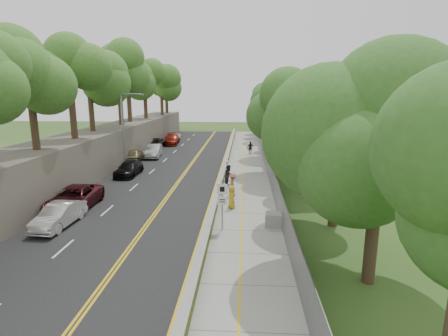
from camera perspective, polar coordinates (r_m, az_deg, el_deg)
The scene contains 25 objects.
ground at distance 24.15m, azimuth -2.33°, elevation -7.38°, with size 140.00×140.00×0.00m, color #33511E.
road at distance 39.23m, azimuth -8.02°, elevation 0.37°, with size 11.20×66.00×0.04m, color black.
sidewalk at distance 38.47m, azimuth 3.67°, elevation 0.23°, with size 4.20×66.00×0.05m, color gray.
jersey_barrier at distance 38.46m, azimuth 0.25°, elevation 0.67°, with size 0.42×66.00×0.60m, color #B1CD14.
rock_embankment at distance 41.25m, azimuth -19.22°, elevation 3.18°, with size 5.00×66.00×4.00m, color #595147.
chainlink_fence at distance 38.34m, azimuth 6.83°, elevation 1.61°, with size 0.04×66.00×2.00m, color slate.
trees_embankment at distance 40.64m, azimuth -19.44°, elevation 15.09°, with size 6.40×66.00×13.00m, color #49802E, non-canonical shape.
trees_fenceside at distance 37.89m, azimuth 10.68°, elevation 10.50°, with size 7.00×66.00×14.00m, color #3E742A, non-canonical shape.
streetlight at distance 38.91m, azimuth -15.90°, elevation 6.80°, with size 2.52×0.22×8.00m.
signpost at distance 20.59m, azimuth -0.29°, elevation -5.17°, with size 0.62×0.09×3.10m.
construction_barrel at distance 49.20m, azimuth 4.16°, elevation 3.49°, with size 0.53×0.53×0.88m, color #FF5A12.
concrete_block at distance 21.91m, azimuth 8.46°, elevation -8.35°, with size 1.24×0.93×0.83m, color gray.
car_1 at distance 23.84m, azimuth -25.35°, elevation -6.99°, with size 1.50×4.29×1.41m, color silver.
car_2 at distance 26.78m, azimuth -23.30°, elevation -4.55°, with size 2.60×5.64×1.57m, color #4F151E.
car_3 at distance 35.54m, azimuth -15.25°, elevation -0.08°, with size 1.90×4.66×1.35m, color black.
car_4 at distance 42.05m, azimuth -14.56°, elevation 1.96°, with size 1.75×4.35×1.48m, color tan.
car_5 at distance 44.48m, azimuth -11.41°, elevation 2.74°, with size 1.67×4.78×1.58m, color #AAADB1.
car_6 at distance 51.88m, azimuth -11.08°, elevation 4.01°, with size 2.22×4.82×1.34m, color black.
car_7 at distance 54.79m, azimuth -8.58°, elevation 4.67°, with size 2.20×5.42×1.57m, color maroon.
car_8 at distance 59.00m, azimuth -8.10°, elevation 5.14°, with size 1.60×3.99×1.36m, color white.
painter_0 at distance 24.72m, azimuth 1.24°, elevation -4.76°, with size 0.80×0.52×1.65m, color gold.
painter_1 at distance 32.35m, azimuth 0.54°, elevation -0.34°, with size 0.70×0.46×1.91m, color white.
painter_2 at distance 30.41m, azimuth 0.79°, elevation -1.22°, with size 0.91×0.71×1.87m, color black.
painter_3 at distance 27.65m, azimuth 1.49°, elevation -2.69°, with size 1.17×0.67×1.81m, color #9D5F40.
person_far at distance 45.77m, azimuth 4.34°, elevation 3.30°, with size 0.97×0.40×1.66m, color black.
Camera 1 is at (2.32, -22.58, 8.24)m, focal length 28.00 mm.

